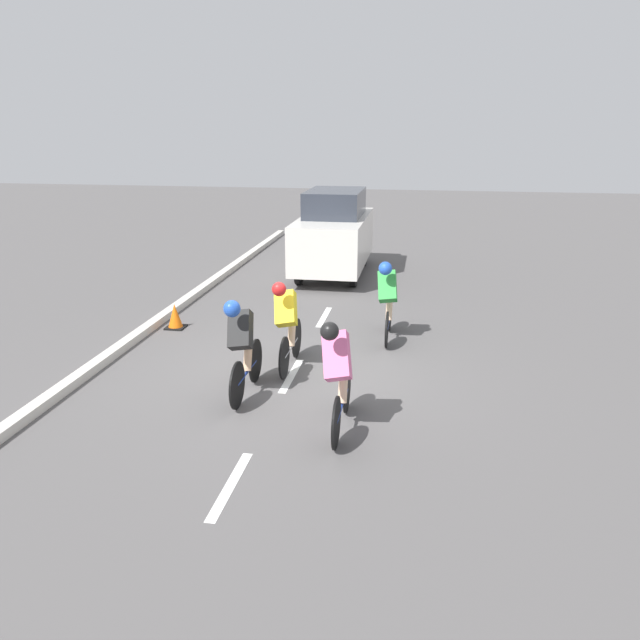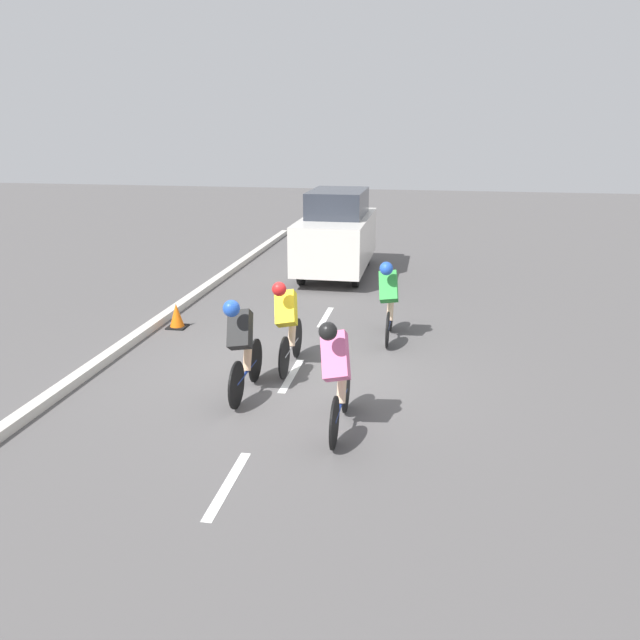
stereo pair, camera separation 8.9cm
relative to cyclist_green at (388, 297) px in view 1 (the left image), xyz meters
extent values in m
plane|color=#565454|center=(1.37, 1.94, -0.82)|extent=(60.00, 60.00, 0.00)
cube|color=white|center=(1.37, 5.18, -0.81)|extent=(0.12, 1.40, 0.01)
cube|color=white|center=(1.37, 1.98, -0.81)|extent=(0.12, 1.40, 0.01)
cube|color=white|center=(1.37, -1.22, -0.81)|extent=(0.12, 1.40, 0.01)
cube|color=beige|center=(4.57, 1.98, -0.75)|extent=(0.20, 26.12, 0.14)
cylinder|color=black|center=(-0.03, -0.57, -0.49)|extent=(0.03, 0.66, 0.66)
cylinder|color=black|center=(-0.03, 0.39, -0.49)|extent=(0.03, 0.66, 0.66)
cylinder|color=navy|center=(-0.03, -0.09, -0.49)|extent=(0.04, 0.97, 0.04)
cylinder|color=navy|center=(-0.03, -0.26, -0.28)|extent=(0.04, 0.04, 0.42)
cylinder|color=#1999D8|center=(-0.03, -0.14, -0.39)|extent=(0.07, 0.07, 0.16)
cylinder|color=beige|center=(-0.03, -0.16, -0.31)|extent=(0.12, 0.23, 0.36)
cube|color=green|center=(0.01, 0.01, 0.21)|extent=(0.39, 0.48, 0.60)
sphere|color=blue|center=(0.04, 0.23, 0.59)|extent=(0.24, 0.24, 0.24)
cylinder|color=black|center=(1.86, 2.29, -0.48)|extent=(0.03, 0.68, 0.68)
cylinder|color=black|center=(1.86, 3.25, -0.48)|extent=(0.03, 0.68, 0.68)
cylinder|color=navy|center=(1.86, 2.77, -0.48)|extent=(0.04, 0.97, 0.04)
cylinder|color=navy|center=(1.86, 2.60, -0.27)|extent=(0.04, 0.04, 0.42)
cylinder|color=#1999D8|center=(1.86, 2.72, -0.38)|extent=(0.07, 0.07, 0.16)
cylinder|color=#DBAD84|center=(1.86, 2.70, -0.30)|extent=(0.12, 0.23, 0.36)
cube|color=black|center=(1.90, 2.87, 0.21)|extent=(0.40, 0.48, 0.60)
sphere|color=blue|center=(1.94, 3.09, 0.59)|extent=(0.24, 0.24, 0.24)
cylinder|color=black|center=(1.45, 1.13, -0.48)|extent=(0.03, 0.67, 0.67)
cylinder|color=black|center=(1.45, 2.09, -0.48)|extent=(0.03, 0.67, 0.67)
cylinder|color=#B7B7BC|center=(1.45, 1.61, -0.48)|extent=(0.04, 0.96, 0.04)
cylinder|color=#B7B7BC|center=(1.45, 1.44, -0.27)|extent=(0.04, 0.04, 0.42)
cylinder|color=white|center=(1.45, 1.56, -0.38)|extent=(0.07, 0.07, 0.16)
cylinder|color=beige|center=(1.45, 1.54, -0.30)|extent=(0.12, 0.23, 0.36)
cube|color=yellow|center=(1.50, 1.71, 0.21)|extent=(0.42, 0.48, 0.61)
sphere|color=red|center=(1.55, 1.93, 0.58)|extent=(0.22, 0.22, 0.22)
cylinder|color=black|center=(0.34, 3.10, -0.48)|extent=(0.03, 0.66, 0.66)
cylinder|color=black|center=(0.34, 4.14, -0.48)|extent=(0.03, 0.66, 0.66)
cylinder|color=navy|center=(0.34, 3.62, -0.48)|extent=(0.04, 1.04, 0.04)
cylinder|color=navy|center=(0.34, 3.44, -0.27)|extent=(0.04, 0.04, 0.42)
cylinder|color=green|center=(0.34, 3.57, -0.38)|extent=(0.07, 0.07, 0.16)
cylinder|color=beige|center=(0.34, 3.54, -0.30)|extent=(0.12, 0.23, 0.36)
cube|color=pink|center=(0.40, 3.72, 0.23)|extent=(0.43, 0.51, 0.66)
sphere|color=black|center=(0.46, 3.94, 0.62)|extent=(0.23, 0.23, 0.23)
cylinder|color=black|center=(1.07, -3.84, -0.50)|extent=(0.14, 0.64, 0.64)
cylinder|color=black|center=(2.43, -3.84, -0.50)|extent=(0.14, 0.64, 0.64)
cylinder|color=black|center=(1.07, -6.32, -0.50)|extent=(0.14, 0.64, 0.64)
cylinder|color=black|center=(2.43, -6.32, -0.50)|extent=(0.14, 0.64, 0.64)
cube|color=silver|center=(1.75, -5.08, 0.11)|extent=(1.70, 4.01, 1.21)
cube|color=#2D333D|center=(1.75, -5.28, 1.04)|extent=(1.39, 2.21, 0.66)
cube|color=black|center=(4.12, -0.02, -0.80)|extent=(0.36, 0.36, 0.03)
cone|color=orange|center=(4.12, -0.02, -0.56)|extent=(0.28, 0.28, 0.46)
camera|label=1|loc=(-0.62, 10.95, 2.99)|focal=35.00mm
camera|label=2|loc=(-0.71, 10.93, 2.99)|focal=35.00mm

